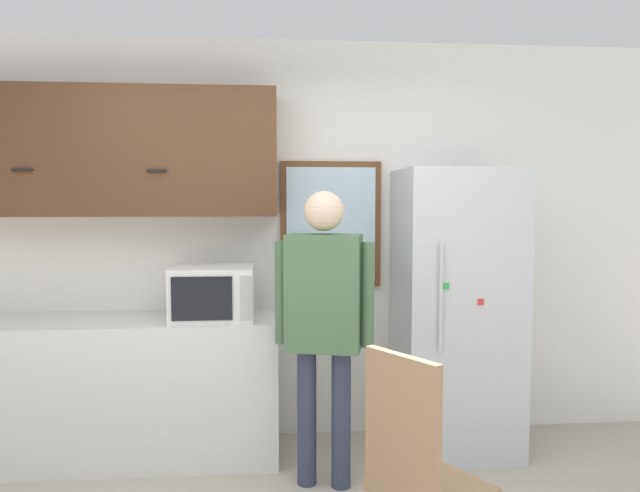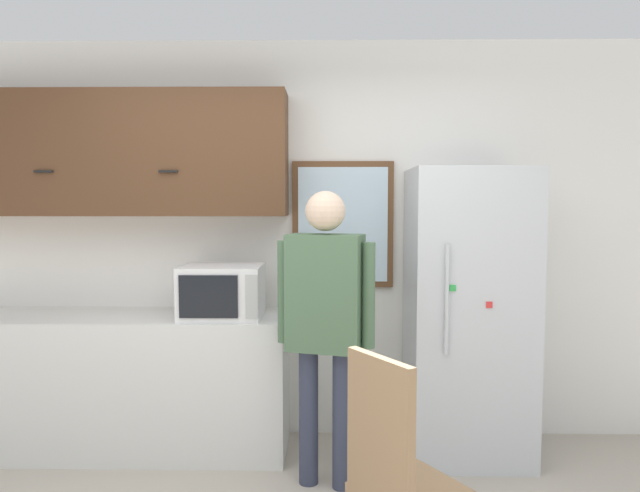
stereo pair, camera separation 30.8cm
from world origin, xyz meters
TOP-DOWN VIEW (x-y plane):
  - back_wall at (0.00, 1.86)m, footprint 6.00×0.06m
  - counter at (-1.08, 1.54)m, footprint 2.24×0.58m
  - upper_cabinets at (-1.08, 1.67)m, footprint 2.24×0.34m
  - microwave at (-0.35, 1.48)m, footprint 0.50×0.41m
  - person at (0.30, 1.08)m, footprint 0.55×0.32m
  - refrigerator at (1.20, 1.51)m, footprint 0.74×0.66m
  - chair at (0.59, 0.15)m, footprint 0.56×0.56m
  - window at (0.41, 1.82)m, footprint 0.69×0.05m

SIDE VIEW (x-z plane):
  - counter at x=-1.08m, z-range 0.00..0.89m
  - chair at x=0.59m, z-range 0.03..1.05m
  - refrigerator at x=1.20m, z-range 0.00..1.83m
  - person at x=0.30m, z-range 0.18..1.86m
  - microwave at x=-0.35m, z-range 0.89..1.22m
  - back_wall at x=0.00m, z-range 0.00..2.70m
  - window at x=0.41m, z-range 1.04..1.89m
  - upper_cabinets at x=-1.08m, z-range 1.53..2.33m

